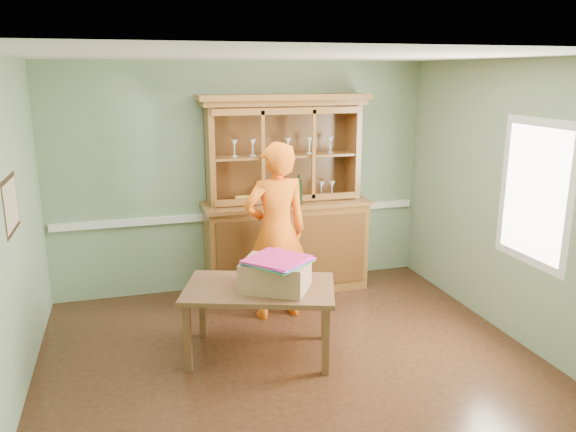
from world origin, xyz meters
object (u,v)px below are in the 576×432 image
object	(u,v)px
china_hutch	(285,224)
cardboard_box	(275,275)
person	(276,232)
dining_table	(260,295)

from	to	relation	value
china_hutch	cardboard_box	size ratio (longest dim) A/B	4.10
china_hutch	person	bearing A→B (deg)	-112.54
china_hutch	dining_table	world-z (taller)	china_hutch
person	dining_table	bearing A→B (deg)	60.93
china_hutch	cardboard_box	distance (m)	1.73
china_hutch	person	size ratio (longest dim) A/B	1.23
cardboard_box	person	size ratio (longest dim) A/B	0.30
cardboard_box	china_hutch	bearing A→B (deg)	71.15
china_hutch	cardboard_box	world-z (taller)	china_hutch
person	cardboard_box	bearing A→B (deg)	70.52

